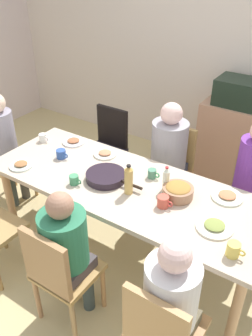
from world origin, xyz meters
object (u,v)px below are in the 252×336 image
at_px(person_6, 171,300).
at_px(serving_pan, 106,176).
at_px(person_2, 66,246).
at_px(person_4, 168,150).
at_px(plate_3, 74,142).
at_px(cup_2, 61,154).
at_px(chair_4, 171,165).
at_px(cup_4, 163,202).
at_px(chair_6, 162,332).
at_px(plate_0, 227,196).
at_px(bowl_0, 178,191).
at_px(cup_1, 74,180).
at_px(cup_0, 234,250).
at_px(bottle_1, 129,180).
at_px(chair_5, 250,191).
at_px(plate_4, 21,165).
at_px(plate_2, 105,154).
at_px(chair_3, 1,156).
at_px(cup_6, 152,174).
at_px(bottle_0, 166,179).
at_px(chair_2, 59,272).
at_px(plate_1, 214,226).
at_px(microwave, 240,92).
at_px(side_cabinet, 231,141).
at_px(cup_5, 43,138).
at_px(person_5, 251,176).

relative_size(person_6, serving_pan, 2.27).
height_order(person_2, person_4, person_4).
bearing_deg(plate_3, cup_2, -71.00).
height_order(chair_4, cup_2, chair_4).
height_order(cup_2, cup_4, cup_4).
xyz_separation_m(cup_2, cup_4, (1.08, -0.11, 0.00)).
xyz_separation_m(person_4, chair_6, (0.79, -1.54, -0.21)).
height_order(person_2, person_6, person_6).
distance_m(plate_0, bowl_0, 0.38).
height_order(serving_pan, cup_1, cup_1).
xyz_separation_m(plate_3, cup_0, (1.76, -0.56, 0.03)).
relative_size(person_6, bottle_1, 4.57).
bearing_deg(chair_5, cup_1, -137.31).
xyz_separation_m(chair_4, bowl_0, (0.42, -0.74, 0.30)).
bearing_deg(cup_1, cup_4, 10.77).
relative_size(plate_4, bottle_1, 0.80).
relative_size(chair_4, bottle_1, 3.60).
relative_size(chair_6, cup_2, 7.40).
bearing_deg(bottle_1, plate_2, 143.83).
height_order(chair_3, cup_0, chair_3).
height_order(plate_4, cup_2, cup_2).
distance_m(chair_5, cup_6, 0.95).
relative_size(plate_4, bottle_0, 0.96).
bearing_deg(cup_6, bottle_0, -27.42).
distance_m(chair_2, plate_1, 1.09).
xyz_separation_m(person_4, cup_2, (-0.70, -0.71, 0.07)).
distance_m(chair_3, microwave, 2.59).
bearing_deg(side_cabinet, serving_pan, -104.46).
relative_size(plate_0, plate_4, 1.18).
bearing_deg(bottle_0, cup_6, 152.58).
bearing_deg(chair_3, plate_3, 20.83).
xyz_separation_m(chair_3, bottle_1, (1.64, -0.09, 0.37)).
height_order(chair_2, cup_5, chair_2).
xyz_separation_m(plate_0, cup_5, (-1.80, -0.12, 0.02)).
bearing_deg(chair_5, bowl_0, -116.55).
distance_m(chair_4, cup_4, 1.02).
height_order(person_2, plate_4, person_2).
bearing_deg(cup_2, cup_6, 11.90).
relative_size(chair_5, cup_4, 7.47).
bearing_deg(bowl_0, plate_0, 31.40).
bearing_deg(plate_2, person_2, -67.71).
xyz_separation_m(person_6, bottle_0, (-0.49, 0.83, 0.17)).
bearing_deg(bowl_0, person_4, 122.72).
relative_size(plate_1, cup_0, 2.13).
xyz_separation_m(person_5, plate_4, (-1.68, -1.00, 0.05)).
xyz_separation_m(chair_3, bottle_0, (1.86, 0.11, 0.35)).
xyz_separation_m(person_5, bottle_1, (-0.70, -0.81, 0.16)).
bearing_deg(serving_pan, chair_3, 178.45).
height_order(serving_pan, cup_4, cup_4).
relative_size(plate_4, cup_5, 1.86).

